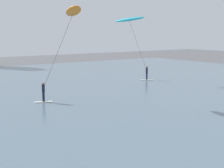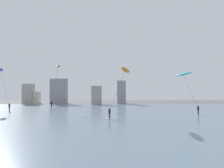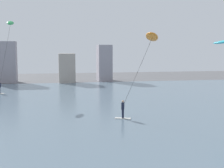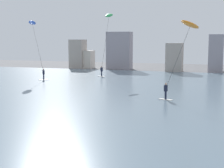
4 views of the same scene
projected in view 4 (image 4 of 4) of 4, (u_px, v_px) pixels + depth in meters
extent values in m
cube|color=slate|center=(152.00, 93.00, 37.12)|extent=(84.00, 52.00, 0.10)
cube|color=#A89E93|center=(78.00, 54.00, 70.90)|extent=(2.92, 2.89, 5.96)
cube|color=beige|center=(86.00, 59.00, 71.11)|extent=(3.19, 2.61, 3.69)
cube|color=gray|center=(119.00, 51.00, 68.46)|extent=(4.93, 2.53, 7.49)
cube|color=#A89E93|center=(174.00, 58.00, 62.43)|extent=(2.90, 3.15, 5.32)
cube|color=gray|center=(216.00, 53.00, 62.28)|extent=(2.56, 3.87, 6.87)
cube|color=silver|center=(44.00, 80.00, 49.20)|extent=(1.27, 1.33, 0.06)
cylinder|color=#191E33|center=(44.00, 77.00, 49.14)|extent=(0.20, 0.20, 0.78)
cube|color=#191E33|center=(44.00, 72.00, 49.05)|extent=(0.40, 0.39, 0.60)
sphere|color=tan|center=(43.00, 69.00, 49.00)|extent=(0.20, 0.20, 0.20)
cylinder|color=#333333|center=(38.00, 48.00, 49.88)|extent=(2.76, 1.83, 7.09)
ellipsoid|color=blue|center=(32.00, 23.00, 50.68)|extent=(1.69, 2.84, 0.83)
cube|color=silver|center=(102.00, 76.00, 53.88)|extent=(1.42, 1.11, 0.06)
cylinder|color=#191E33|center=(102.00, 74.00, 53.82)|extent=(0.20, 0.20, 0.78)
cube|color=#191E33|center=(102.00, 69.00, 53.73)|extent=(0.37, 0.40, 0.60)
sphere|color=tan|center=(102.00, 67.00, 53.68)|extent=(0.20, 0.20, 0.20)
cylinder|color=#333333|center=(105.00, 44.00, 51.89)|extent=(2.03, 2.19, 8.14)
ellipsoid|color=green|center=(109.00, 15.00, 50.02)|extent=(0.96, 2.44, 1.02)
cube|color=silver|center=(166.00, 99.00, 32.83)|extent=(1.46, 0.92, 0.06)
cylinder|color=#191E33|center=(166.00, 95.00, 32.78)|extent=(0.20, 0.20, 0.78)
cube|color=#191E33|center=(166.00, 88.00, 32.69)|extent=(0.33, 0.40, 0.60)
sphere|color=tan|center=(166.00, 84.00, 32.63)|extent=(0.20, 0.20, 0.20)
cylinder|color=#333333|center=(177.00, 59.00, 31.48)|extent=(2.27, 1.05, 5.89)
ellipsoid|color=orange|center=(190.00, 24.00, 30.25)|extent=(2.03, 3.42, 1.07)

